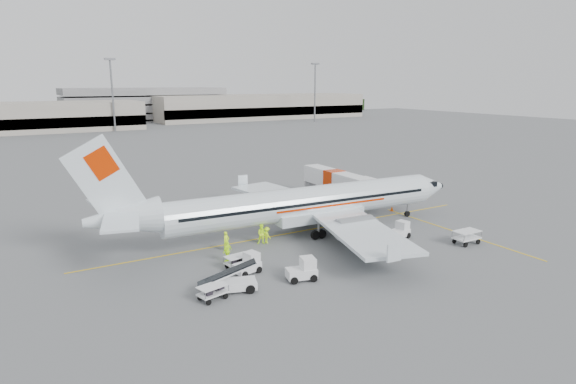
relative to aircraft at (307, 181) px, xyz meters
name	(u,v)px	position (x,y,z in m)	size (l,w,h in m)	color
ground	(298,232)	(-0.70, 0.65, -5.35)	(360.00, 360.00, 0.00)	#56595B
stripe_lead	(298,232)	(-0.70, 0.65, -5.34)	(44.00, 0.20, 0.01)	yellow
stripe_cross	(454,231)	(13.30, -7.35, -5.34)	(0.20, 20.00, 0.01)	yellow
terminal_east	(260,107)	(69.30, 145.65, -0.35)	(90.00, 26.00, 10.00)	gray
parking_garage	(144,103)	(24.30, 160.65, 1.65)	(62.00, 24.00, 14.00)	slate
treeline	(74,113)	(-0.70, 175.65, -2.35)	(300.00, 3.00, 6.00)	black
mast_center	(113,96)	(4.30, 118.65, 5.65)	(3.20, 1.20, 22.00)	slate
mast_east	(315,93)	(79.30, 118.65, 5.65)	(3.20, 1.20, 22.00)	slate
aircraft	(307,181)	(0.00, 0.00, 0.00)	(38.81, 30.42, 10.70)	white
jet_bridge	(334,186)	(10.36, 9.72, -3.37)	(2.83, 15.11, 3.97)	white
belt_loader	(230,273)	(-12.52, -9.12, -3.96)	(5.14, 1.93, 2.79)	white
tug_fore	(399,230)	(6.84, -6.14, -4.53)	(2.13, 1.22, 1.65)	white
tug_mid	(301,269)	(-6.91, -10.01, -4.46)	(2.30, 1.32, 1.78)	white
tug_aft	(247,264)	(-9.97, -6.68, -4.52)	(2.14, 1.23, 1.66)	white
cart_loaded_a	(238,262)	(-10.13, -5.27, -4.81)	(2.08, 1.23, 1.08)	white
cart_loaded_b	(213,292)	(-14.14, -9.80, -4.81)	(2.06, 1.22, 1.07)	white
cart_empty_a	(375,249)	(1.63, -8.68, -4.76)	(2.25, 1.33, 1.17)	white
cart_empty_b	(467,237)	(11.14, -10.65, -4.69)	(2.51, 1.49, 1.31)	white
cone_nose	(392,208)	(13.31, 2.02, -5.03)	(0.39, 0.39, 0.63)	#FA5608
cone_port	(254,193)	(2.85, 17.99, -5.06)	(0.36, 0.36, 0.59)	#FA5608
cone_stbd	(390,253)	(2.47, -9.67, -5.01)	(0.42, 0.42, 0.69)	#FA5608
crew_a	(226,241)	(-9.26, -0.85, -4.46)	(0.65, 0.43, 1.79)	#CBFF17
crew_b	(262,234)	(-5.59, -0.85, -4.39)	(0.93, 0.73, 1.92)	#CBFF17
crew_c	(267,235)	(-5.08, -0.85, -4.56)	(1.02, 0.59, 1.58)	#CBFF17
crew_d	(227,251)	(-10.26, -3.44, -4.43)	(1.08, 0.45, 1.84)	#CBFF17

